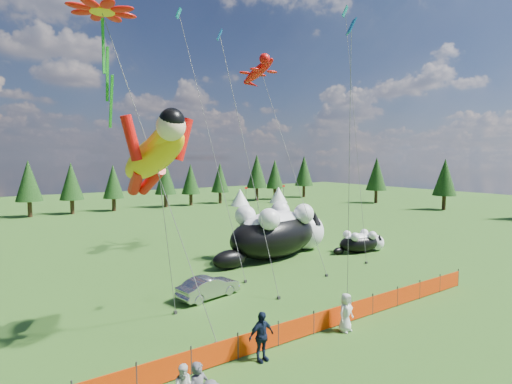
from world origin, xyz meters
TOP-DOWN VIEW (x-y plane):
  - ground at (0.00, 0.00)m, footprint 160.00×160.00m
  - safety_fence at (0.00, -3.00)m, footprint 22.06×0.06m
  - tree_line at (0.00, 45.00)m, footprint 90.00×4.00m
  - festival_tents at (11.00, 40.00)m, footprint 50.00×3.20m
  - cat_large at (6.42, 9.27)m, footprint 11.67×5.68m
  - cat_small at (13.07, 6.47)m, footprint 5.00×2.50m
  - car at (-2.70, 3.88)m, footprint 3.90×2.00m
  - spectator_c at (-4.29, -3.60)m, footprint 1.18×0.64m
  - spectator_e at (0.41, -3.60)m, footprint 0.93×0.67m
  - superhero_kite at (-6.94, 0.61)m, footprint 5.37×5.64m
  - gecko_kite at (6.68, 12.46)m, footprint 3.10×12.39m
  - flower_kite at (-8.16, 3.38)m, footprint 5.00×6.88m
  - diamond_kite_a at (-0.11, 6.55)m, footprint 0.95×6.03m
  - diamond_kite_b at (11.68, 7.35)m, footprint 1.90×4.27m
  - diamond_kite_c at (2.54, -1.64)m, footprint 0.71×1.07m
  - diamond_kite_d at (-0.30, 12.34)m, footprint 1.30×8.33m

SIDE VIEW (x-z plane):
  - ground at x=0.00m, z-range 0.00..0.00m
  - safety_fence at x=0.00m, z-range -0.05..1.05m
  - car at x=-2.70m, z-range 0.00..1.23m
  - cat_small at x=13.07m, z-range -0.05..1.78m
  - spectator_e at x=0.41m, z-range 0.00..1.77m
  - spectator_c at x=-4.29m, z-range 0.00..1.97m
  - festival_tents at x=11.00m, z-range 0.00..2.80m
  - cat_large at x=6.42m, z-range -0.11..4.13m
  - tree_line at x=0.00m, z-range 0.00..8.00m
  - superhero_kite at x=-6.94m, z-range 2.86..13.13m
  - diamond_kite_c at x=2.54m, z-range 6.23..21.44m
  - flower_kite at x=-8.16m, z-range 6.60..22.09m
  - diamond_kite_a at x=-0.11m, z-range 6.28..22.96m
  - gecko_kite at x=6.68m, z-range 6.32..24.13m
  - diamond_kite_d at x=-0.30m, z-range 7.58..27.70m
  - diamond_kite_b at x=11.68m, z-range 8.55..29.12m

